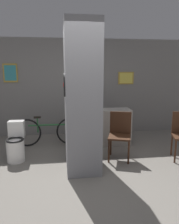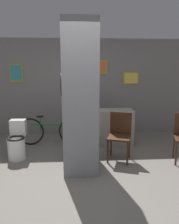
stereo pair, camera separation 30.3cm
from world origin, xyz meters
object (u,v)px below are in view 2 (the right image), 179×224
(bicycle, at_px, (51,131))
(bottle_tall, at_px, (89,106))
(toilet, at_px, (17,142))
(chair_near_pillar, at_px, (120,134))

(bicycle, xyz_separation_m, bottle_tall, (0.90, -0.11, 0.60))
(bottle_tall, bearing_deg, bicycle, 172.87)
(toilet, xyz_separation_m, bottle_tall, (1.52, 0.66, 0.62))
(toilet, bearing_deg, chair_near_pillar, -4.70)
(toilet, relative_size, chair_near_pillar, 0.81)
(toilet, xyz_separation_m, bicycle, (0.62, 0.78, 0.01))
(toilet, relative_size, bicycle, 0.46)
(chair_near_pillar, xyz_separation_m, bicycle, (-1.47, 0.95, -0.19))
(toilet, height_order, chair_near_pillar, chair_near_pillar)
(toilet, distance_m, bottle_tall, 1.77)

